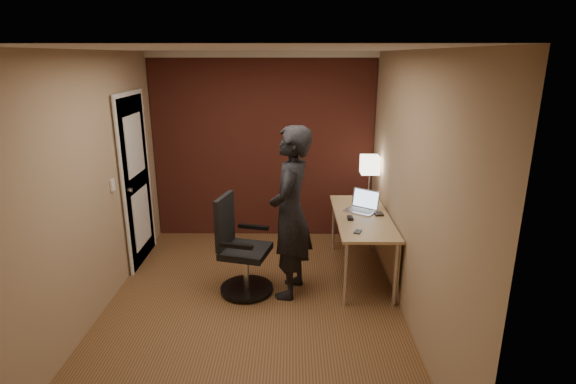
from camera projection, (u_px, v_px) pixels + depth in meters
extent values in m
plane|color=brown|center=(253.00, 306.00, 4.58)|extent=(4.00, 4.00, 0.00)
plane|color=white|center=(247.00, 49.00, 3.85)|extent=(4.00, 4.00, 0.00)
plane|color=tan|center=(263.00, 147.00, 6.12)|extent=(3.00, 0.00, 3.00)
plane|color=tan|center=(215.00, 300.00, 2.30)|extent=(3.00, 0.00, 3.00)
plane|color=tan|center=(91.00, 188.00, 4.23)|extent=(0.00, 4.00, 4.00)
plane|color=tan|center=(410.00, 189.00, 4.20)|extent=(0.00, 4.00, 4.00)
cube|color=maroon|center=(263.00, 147.00, 6.09)|extent=(2.98, 0.06, 2.50)
cube|color=silver|center=(262.00, 54.00, 5.73)|extent=(3.00, 0.08, 0.08)
cube|color=silver|center=(203.00, 53.00, 1.98)|extent=(3.00, 0.08, 0.08)
cube|color=silver|center=(78.00, 54.00, 3.87)|extent=(0.08, 4.00, 0.08)
cube|color=silver|center=(417.00, 54.00, 3.84)|extent=(0.08, 4.00, 0.08)
cube|color=silver|center=(136.00, 182.00, 5.35)|extent=(0.05, 0.82, 2.02)
cube|color=silver|center=(137.00, 182.00, 5.35)|extent=(0.02, 0.92, 2.12)
cylinder|color=silver|center=(130.00, 190.00, 5.03)|extent=(0.05, 0.05, 0.05)
cube|color=silver|center=(112.00, 185.00, 4.69)|extent=(0.02, 0.08, 0.12)
cube|color=tan|center=(362.00, 217.00, 5.03)|extent=(0.60, 1.50, 0.03)
cube|color=tan|center=(385.00, 240.00, 5.11)|extent=(0.02, 1.38, 0.54)
cylinder|color=silver|center=(345.00, 275.00, 4.48)|extent=(0.04, 0.04, 0.70)
cylinder|color=silver|center=(333.00, 225.00, 5.80)|extent=(0.04, 0.04, 0.70)
cylinder|color=silver|center=(395.00, 275.00, 4.48)|extent=(0.04, 0.04, 0.70)
cylinder|color=silver|center=(372.00, 225.00, 5.80)|extent=(0.04, 0.04, 0.70)
cube|color=silver|center=(368.00, 197.00, 5.66)|extent=(0.11, 0.11, 0.01)
cylinder|color=silver|center=(369.00, 185.00, 5.62)|extent=(0.01, 0.01, 0.30)
cube|color=white|center=(370.00, 165.00, 5.54)|extent=(0.22, 0.22, 0.22)
cube|color=silver|center=(360.00, 211.00, 5.15)|extent=(0.40, 0.38, 0.01)
cube|color=silver|center=(365.00, 199.00, 5.21)|extent=(0.30, 0.24, 0.22)
cube|color=#B2CCF2|center=(366.00, 199.00, 5.20)|extent=(0.27, 0.21, 0.19)
cube|color=gray|center=(361.00, 210.00, 5.14)|extent=(0.30, 0.27, 0.00)
cube|color=black|center=(350.00, 218.00, 4.90)|extent=(0.06, 0.10, 0.03)
cube|color=black|center=(358.00, 232.00, 4.55)|extent=(0.10, 0.13, 0.01)
cube|color=black|center=(379.00, 214.00, 5.04)|extent=(0.10, 0.11, 0.02)
cylinder|color=black|center=(247.00, 288.00, 4.85)|extent=(0.57, 0.57, 0.03)
cylinder|color=silver|center=(246.00, 270.00, 4.78)|extent=(0.06, 0.06, 0.43)
cube|color=black|center=(246.00, 251.00, 4.72)|extent=(0.57, 0.57, 0.07)
cube|color=black|center=(225.00, 221.00, 4.68)|extent=(0.15, 0.43, 0.56)
cube|color=black|center=(253.00, 227.00, 4.91)|extent=(0.35, 0.13, 0.04)
cube|color=black|center=(236.00, 246.00, 4.42)|extent=(0.35, 0.13, 0.04)
imported|color=black|center=(290.00, 213.00, 4.59)|extent=(0.58, 0.74, 1.80)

